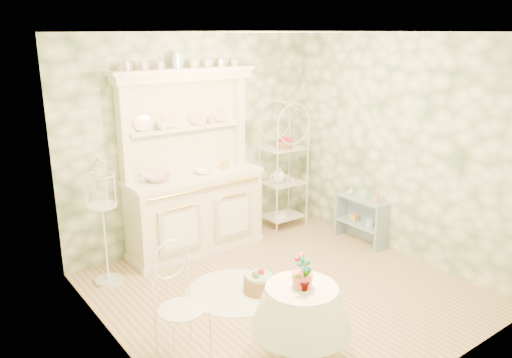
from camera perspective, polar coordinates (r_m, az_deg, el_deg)
floor at (r=5.56m, az=3.16°, el=-12.63°), size 3.60×3.60×0.00m
ceiling at (r=4.87m, az=3.67°, el=16.41°), size 3.60×3.60×0.00m
wall_left at (r=4.17m, az=-15.93°, el=-3.07°), size 3.60×3.60×0.00m
wall_right at (r=6.33m, az=16.00°, el=3.46°), size 3.60×3.60×0.00m
wall_back at (r=6.49m, az=-6.90°, el=4.29°), size 3.60×3.60×0.00m
wall_front at (r=3.92m, az=20.63°, el=-4.78°), size 3.60×3.60×0.00m
kitchen_dresser at (r=6.20m, az=-7.14°, el=1.77°), size 1.87×0.61×2.29m
bakers_rack at (r=7.01m, az=3.17°, el=1.96°), size 0.59×0.42×1.91m
side_shelf at (r=6.79m, az=11.91°, el=-4.79°), size 0.29×0.68×0.57m
round_table at (r=4.33m, az=5.14°, el=-16.27°), size 0.70×0.70×0.73m
cafe_chair at (r=4.42m, az=-8.44°, el=-15.22°), size 0.39×0.39×0.78m
birdcage_stand at (r=5.66m, az=-17.08°, el=-4.22°), size 0.38×0.38×1.55m
floor_basket at (r=5.49m, az=0.37°, el=-11.82°), size 0.34×0.34×0.21m
lace_rug at (r=5.54m, az=-2.40°, el=-12.71°), size 1.31×1.31×0.01m
bowl_floral at (r=6.00m, az=-11.14°, el=-0.17°), size 0.40×0.40×0.08m
bowl_white at (r=6.24m, az=-6.08°, el=0.67°), size 0.28×0.28×0.07m
cup_left at (r=6.10m, az=-10.65°, el=5.84°), size 0.16×0.16×0.10m
cup_right at (r=6.42m, az=-5.12°, el=6.58°), size 0.11×0.11×0.08m
potted_geranium at (r=4.04m, az=5.49°, el=-10.87°), size 0.16×0.11×0.29m
bottle_amber at (r=6.51m, az=13.66°, el=-2.13°), size 0.08×0.08×0.16m
bottle_blue at (r=6.65m, az=12.27°, el=-1.89°), size 0.07×0.07×0.11m
bottle_glass at (r=6.80m, az=10.77°, el=-1.45°), size 0.10×0.10×0.10m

